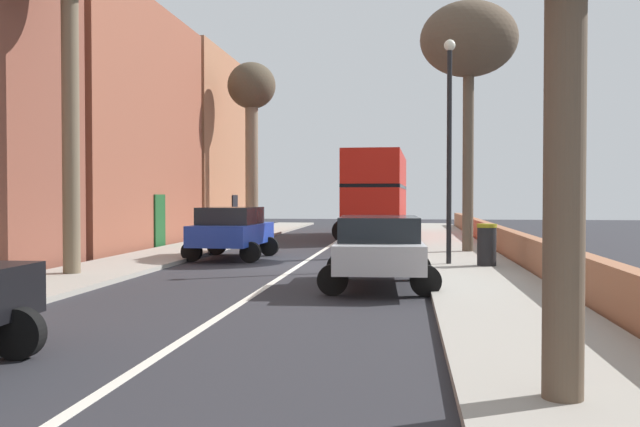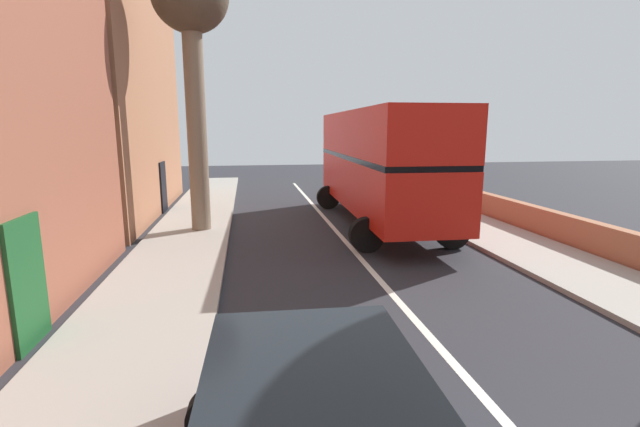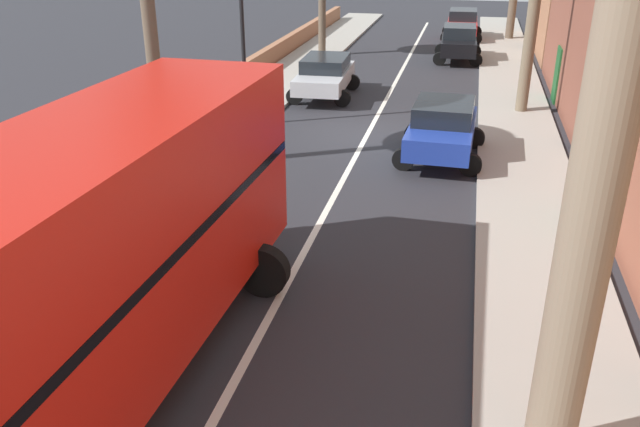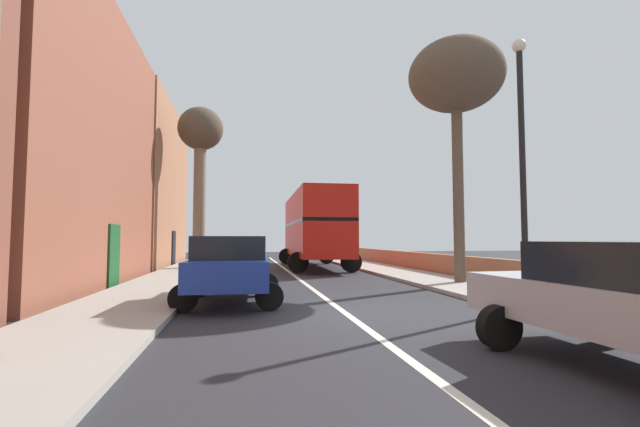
# 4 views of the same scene
# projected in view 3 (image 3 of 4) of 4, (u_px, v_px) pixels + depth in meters

# --- Properties ---
(ground_plane) EXTENTS (84.00, 84.00, 0.00)m
(ground_plane) POSITION_uv_depth(u_px,v_px,m) (367.00, 135.00, 21.71)
(ground_plane) COLOR #28282D
(road_centre_line) EXTENTS (0.16, 54.00, 0.01)m
(road_centre_line) POSITION_uv_depth(u_px,v_px,m) (367.00, 135.00, 21.71)
(road_centre_line) COLOR silver
(road_centre_line) RESTS_ON ground
(sidewalk_left) EXTENTS (2.60, 60.00, 0.12)m
(sidewalk_left) POSITION_uv_depth(u_px,v_px,m) (520.00, 143.00, 20.70)
(sidewalk_left) COLOR #9E998E
(sidewalk_left) RESTS_ON ground
(sidewalk_right) EXTENTS (2.60, 60.00, 0.12)m
(sidewalk_right) POSITION_uv_depth(u_px,v_px,m) (228.00, 124.00, 22.68)
(sidewalk_right) COLOR #9E998E
(sidewalk_right) RESTS_ON ground
(boundary_wall_right) EXTENTS (0.36, 54.00, 0.93)m
(boundary_wall_right) POSITION_uv_depth(u_px,v_px,m) (186.00, 110.00, 22.83)
(boundary_wall_right) COLOR #9E6647
(boundary_wall_right) RESTS_ON ground
(double_decker_bus) EXTENTS (3.75, 10.41, 4.06)m
(double_decker_bus) POSITION_uv_depth(u_px,v_px,m) (81.00, 263.00, 8.67)
(double_decker_bus) COLOR red
(double_decker_bus) RESTS_ON ground
(parked_car_black_left_0) EXTENTS (2.46, 3.98, 1.74)m
(parked_car_black_left_0) POSITION_uv_depth(u_px,v_px,m) (459.00, 42.00, 32.76)
(parked_car_black_left_0) COLOR black
(parked_car_black_left_0) RESTS_ON ground
(parked_car_silver_right_1) EXTENTS (2.64, 4.54, 1.58)m
(parked_car_silver_right_1) POSITION_uv_depth(u_px,v_px,m) (325.00, 74.00, 26.09)
(parked_car_silver_right_1) COLOR #B7BABF
(parked_car_silver_right_1) RESTS_ON ground
(parked_car_blue_left_2) EXTENTS (2.60, 4.14, 1.68)m
(parked_car_blue_left_2) POSITION_uv_depth(u_px,v_px,m) (442.00, 127.00, 19.23)
(parked_car_blue_left_2) COLOR #1E389E
(parked_car_blue_left_2) RESTS_ON ground
(parked_car_red_left_3) EXTENTS (2.42, 4.23, 1.74)m
(parked_car_red_left_3) POSITION_uv_depth(u_px,v_px,m) (462.00, 23.00, 38.70)
(parked_car_red_left_3) COLOR #AD1919
(parked_car_red_left_3) RESTS_ON ground
(lamppost_right) EXTENTS (0.32, 0.32, 6.31)m
(lamppost_right) POSITION_uv_depth(u_px,v_px,m) (242.00, 12.00, 21.23)
(lamppost_right) COLOR black
(lamppost_right) RESTS_ON sidewalk_right
(litter_bin_right) EXTENTS (0.55, 0.55, 1.15)m
(litter_bin_right) POSITION_uv_depth(u_px,v_px,m) (223.00, 100.00, 23.12)
(litter_bin_right) COLOR black
(litter_bin_right) RESTS_ON sidewalk_right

